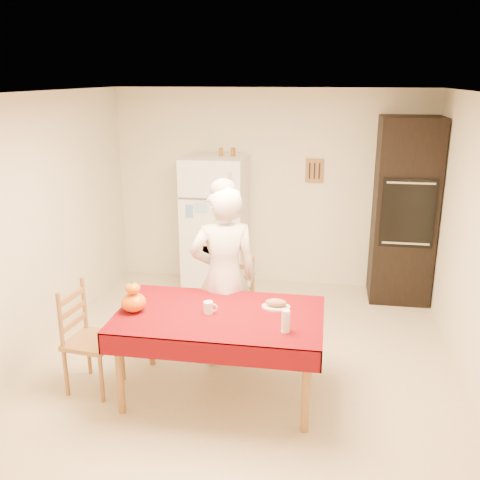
% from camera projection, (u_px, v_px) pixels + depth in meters
% --- Properties ---
extents(floor, '(4.50, 4.50, 0.00)m').
position_uv_depth(floor, '(243.00, 365.00, 5.08)').
color(floor, '#CCB593').
rests_on(floor, ground).
extents(room_shell, '(4.02, 4.52, 2.51)m').
position_uv_depth(room_shell, '(243.00, 198.00, 4.61)').
color(room_shell, beige).
rests_on(room_shell, ground).
extents(refrigerator, '(0.75, 0.74, 1.70)m').
position_uv_depth(refrigerator, '(215.00, 224.00, 6.70)').
color(refrigerator, white).
rests_on(refrigerator, floor).
extents(oven_cabinet, '(0.70, 0.62, 2.20)m').
position_uv_depth(oven_cabinet, '(404.00, 211.00, 6.32)').
color(oven_cabinet, black).
rests_on(oven_cabinet, floor).
extents(dining_table, '(1.70, 1.00, 0.76)m').
position_uv_depth(dining_table, '(220.00, 321.00, 4.42)').
color(dining_table, brown).
rests_on(dining_table, floor).
extents(chair_far, '(0.48, 0.46, 0.95)m').
position_uv_depth(chair_far, '(234.00, 302.00, 5.25)').
color(chair_far, brown).
rests_on(chair_far, floor).
extents(chair_left, '(0.45, 0.47, 0.95)m').
position_uv_depth(chair_left, '(86.00, 334.00, 4.60)').
color(chair_left, brown).
rests_on(chair_left, floor).
extents(seated_woman, '(0.73, 0.59, 1.73)m').
position_uv_depth(seated_woman, '(224.00, 278.00, 4.90)').
color(seated_woman, silver).
rests_on(seated_woman, floor).
extents(coffee_mug, '(0.08, 0.08, 0.10)m').
position_uv_depth(coffee_mug, '(208.00, 307.00, 4.39)').
color(coffee_mug, white).
rests_on(coffee_mug, dining_table).
extents(pumpkin_lower, '(0.21, 0.21, 0.16)m').
position_uv_depth(pumpkin_lower, '(134.00, 302.00, 4.42)').
color(pumpkin_lower, '#D93F05').
rests_on(pumpkin_lower, dining_table).
extents(pumpkin_upper, '(0.12, 0.12, 0.09)m').
position_uv_depth(pumpkin_upper, '(133.00, 288.00, 4.38)').
color(pumpkin_upper, '#C54404').
rests_on(pumpkin_upper, pumpkin_lower).
extents(wine_glass, '(0.07, 0.07, 0.18)m').
position_uv_depth(wine_glass, '(286.00, 321.00, 4.06)').
color(wine_glass, white).
rests_on(wine_glass, dining_table).
extents(bread_plate, '(0.24, 0.24, 0.02)m').
position_uv_depth(bread_plate, '(276.00, 307.00, 4.50)').
color(bread_plate, white).
rests_on(bread_plate, dining_table).
extents(bread_loaf, '(0.18, 0.10, 0.06)m').
position_uv_depth(bread_loaf, '(276.00, 303.00, 4.49)').
color(bread_loaf, '#987D4A').
rests_on(bread_loaf, bread_plate).
extents(spice_jar_left, '(0.05, 0.05, 0.10)m').
position_uv_depth(spice_jar_left, '(221.00, 152.00, 6.48)').
color(spice_jar_left, '#915B1A').
rests_on(spice_jar_left, refrigerator).
extents(spice_jar_mid, '(0.05, 0.05, 0.10)m').
position_uv_depth(spice_jar_mid, '(233.00, 152.00, 6.45)').
color(spice_jar_mid, brown).
rests_on(spice_jar_mid, refrigerator).
extents(spice_jar_right, '(0.05, 0.05, 0.10)m').
position_uv_depth(spice_jar_right, '(233.00, 152.00, 6.45)').
color(spice_jar_right, '#925D1A').
rests_on(spice_jar_right, refrigerator).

